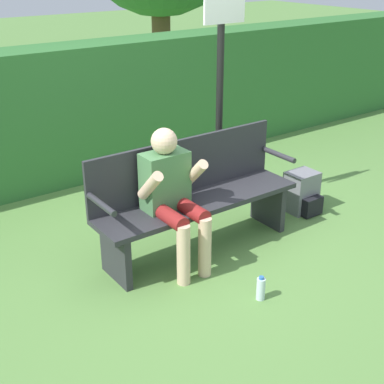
% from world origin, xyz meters
% --- Properties ---
extents(ground_plane, '(40.00, 40.00, 0.00)m').
position_xyz_m(ground_plane, '(0.00, 0.00, 0.00)').
color(ground_plane, '#5B8942').
extents(hedge_back, '(12.00, 0.59, 1.54)m').
position_xyz_m(hedge_back, '(0.00, 2.27, 0.77)').
color(hedge_back, '#337033').
rests_on(hedge_back, ground).
extents(park_bench, '(1.92, 0.47, 1.00)m').
position_xyz_m(park_bench, '(0.00, 0.07, 0.51)').
color(park_bench, '#2D2D33').
rests_on(park_bench, ground).
extents(person_seated, '(0.52, 0.58, 1.19)m').
position_xyz_m(person_seated, '(-0.32, -0.06, 0.68)').
color(person_seated, '#4C7F4C').
rests_on(person_seated, ground).
extents(backpack, '(0.31, 0.34, 0.42)m').
position_xyz_m(backpack, '(1.34, 0.01, 0.20)').
color(backpack, slate).
rests_on(backpack, ground).
extents(water_bottle, '(0.07, 0.07, 0.20)m').
position_xyz_m(water_bottle, '(-0.07, -0.90, 0.09)').
color(water_bottle, silver).
rests_on(water_bottle, ground).
extents(signpost, '(0.46, 0.09, 2.24)m').
position_xyz_m(signpost, '(0.68, 0.58, 1.34)').
color(signpost, black).
rests_on(signpost, ground).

